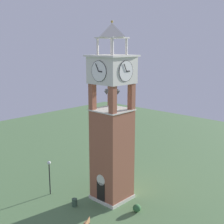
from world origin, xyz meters
name	(u,v)px	position (x,y,z in m)	size (l,w,h in m)	color
ground	(112,198)	(0.00, 0.00, 0.00)	(80.00, 80.00, 0.00)	#517547
clock_tower	(112,130)	(0.00, 0.00, 7.41)	(3.85, 3.85, 17.87)	#93543D
lamp_post	(49,171)	(-5.43, -3.89, 2.60)	(0.36, 0.36, 3.73)	black
trash_bin	(75,203)	(-1.53, -3.79, 0.40)	(0.52, 0.52, 0.80)	#38513D
shrub_near_entry	(137,208)	(3.59, -0.36, 0.36)	(0.78, 0.78, 0.72)	#336638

